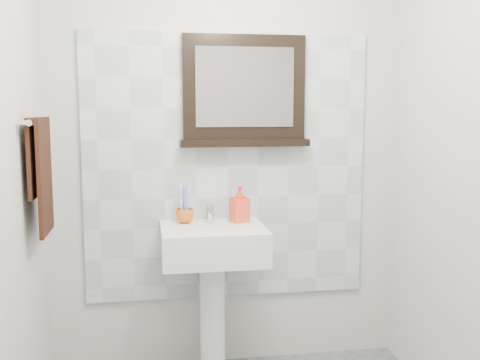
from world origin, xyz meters
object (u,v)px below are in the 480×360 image
object	(u,v)px
toothbrush_cup	(185,216)
soap_dispenser	(239,204)
framed_mirror	(244,94)
pedestal_sink	(213,260)
hand_towel	(41,167)

from	to	relation	value
toothbrush_cup	soap_dispenser	xyz separation A→B (m)	(0.30, -0.02, 0.06)
soap_dispenser	framed_mirror	xyz separation A→B (m)	(0.04, 0.09, 0.61)
toothbrush_cup	framed_mirror	xyz separation A→B (m)	(0.34, 0.07, 0.67)
pedestal_sink	soap_dispenser	world-z (taller)	soap_dispenser
toothbrush_cup	soap_dispenser	bearing A→B (deg)	-3.14
pedestal_sink	hand_towel	distance (m)	1.01
hand_towel	toothbrush_cup	bearing A→B (deg)	23.66
pedestal_sink	soap_dispenser	bearing A→B (deg)	31.87
soap_dispenser	hand_towel	xyz separation A→B (m)	(-0.99, -0.29, 0.25)
framed_mirror	hand_towel	xyz separation A→B (m)	(-1.03, -0.37, -0.35)
hand_towel	framed_mirror	bearing A→B (deg)	19.82
framed_mirror	hand_towel	distance (m)	1.15
pedestal_sink	toothbrush_cup	xyz separation A→B (m)	(-0.14, 0.12, 0.22)
toothbrush_cup	soap_dispenser	distance (m)	0.31
pedestal_sink	toothbrush_cup	distance (m)	0.29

